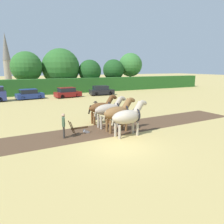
# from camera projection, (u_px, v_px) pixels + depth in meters

# --- Properties ---
(ground_plane) EXTENTS (240.00, 240.00, 0.00)m
(ground_plane) POSITION_uv_depth(u_px,v_px,m) (119.00, 147.00, 12.93)
(ground_plane) COLOR tan
(plowed_furrow_strip) EXTENTS (34.10, 4.81, 0.01)m
(plowed_furrow_strip) POSITION_uv_depth(u_px,v_px,m) (44.00, 140.00, 14.25)
(plowed_furrow_strip) COLOR brown
(plowed_furrow_strip) RESTS_ON ground
(hedgerow) EXTENTS (72.32, 1.77, 2.68)m
(hedgerow) POSITION_uv_depth(u_px,v_px,m) (39.00, 87.00, 37.47)
(hedgerow) COLOR #286023
(hedgerow) RESTS_ON ground
(tree_far_left) EXTENTS (5.56, 5.56, 7.46)m
(tree_far_left) POSITION_uv_depth(u_px,v_px,m) (27.00, 67.00, 39.30)
(tree_far_left) COLOR #423323
(tree_far_left) RESTS_ON ground
(tree_left) EXTENTS (7.33, 7.33, 8.27)m
(tree_left) POSITION_uv_depth(u_px,v_px,m) (61.00, 67.00, 42.76)
(tree_left) COLOR brown
(tree_left) RESTS_ON ground
(tree_center_left) EXTENTS (4.55, 4.55, 6.15)m
(tree_center_left) POSITION_uv_depth(u_px,v_px,m) (90.00, 71.00, 43.83)
(tree_center_left) COLOR #423323
(tree_center_left) RESTS_ON ground
(tree_center) EXTENTS (4.49, 4.49, 6.33)m
(tree_center) POSITION_uv_depth(u_px,v_px,m) (113.00, 70.00, 46.77)
(tree_center) COLOR #4C3823
(tree_center) RESTS_ON ground
(tree_center_right) EXTENTS (5.19, 5.19, 7.76)m
(tree_center_right) POSITION_uv_depth(u_px,v_px,m) (130.00, 65.00, 48.83)
(tree_center_right) COLOR #423323
(tree_center_right) RESTS_ON ground
(church_spire) EXTENTS (2.30, 2.30, 14.90)m
(church_spire) POSITION_uv_depth(u_px,v_px,m) (6.00, 57.00, 65.60)
(church_spire) COLOR gray
(church_spire) RESTS_ON ground
(draft_horse_lead_left) EXTENTS (2.94, 1.09, 2.48)m
(draft_horse_lead_left) POSITION_uv_depth(u_px,v_px,m) (128.00, 117.00, 14.78)
(draft_horse_lead_left) COLOR #B2A38E
(draft_horse_lead_left) RESTS_ON ground
(draft_horse_lead_right) EXTENTS (2.80, 1.10, 2.51)m
(draft_horse_lead_right) POSITION_uv_depth(u_px,v_px,m) (118.00, 113.00, 15.91)
(draft_horse_lead_right) COLOR brown
(draft_horse_lead_right) RESTS_ON ground
(draft_horse_trail_left) EXTENTS (2.89, 1.00, 2.46)m
(draft_horse_trail_left) POSITION_uv_depth(u_px,v_px,m) (109.00, 109.00, 17.04)
(draft_horse_trail_left) COLOR #B2A38E
(draft_horse_trail_left) RESTS_ON ground
(draft_horse_trail_right) EXTENTS (2.77, 0.94, 2.43)m
(draft_horse_trail_right) POSITION_uv_depth(u_px,v_px,m) (102.00, 107.00, 18.20)
(draft_horse_trail_right) COLOR brown
(draft_horse_trail_right) RESTS_ON ground
(plow) EXTENTS (1.51, 0.48, 1.13)m
(plow) POSITION_uv_depth(u_px,v_px,m) (81.00, 130.00, 15.43)
(plow) COLOR #4C331E
(plow) RESTS_ON ground
(farmer_at_plow) EXTENTS (0.31, 0.65, 1.66)m
(farmer_at_plow) POSITION_uv_depth(u_px,v_px,m) (64.00, 124.00, 14.42)
(farmer_at_plow) COLOR #38332D
(farmer_at_plow) RESTS_ON ground
(farmer_beside_team) EXTENTS (0.42, 0.66, 1.68)m
(farmer_beside_team) POSITION_uv_depth(u_px,v_px,m) (96.00, 109.00, 19.51)
(farmer_beside_team) COLOR #4C4C4C
(farmer_beside_team) RESTS_ON ground
(parked_car_left) EXTENTS (4.05, 2.24, 1.50)m
(parked_car_left) POSITION_uv_depth(u_px,v_px,m) (29.00, 94.00, 32.18)
(parked_car_left) COLOR navy
(parked_car_left) RESTS_ON ground
(parked_car_center_left) EXTENTS (4.22, 2.35, 1.57)m
(parked_car_center_left) POSITION_uv_depth(u_px,v_px,m) (67.00, 93.00, 34.07)
(parked_car_center_left) COLOR maroon
(parked_car_center_left) RESTS_ON ground
(parked_car_center) EXTENTS (4.13, 2.07, 1.61)m
(parked_car_center) POSITION_uv_depth(u_px,v_px,m) (101.00, 91.00, 36.91)
(parked_car_center) COLOR black
(parked_car_center) RESTS_ON ground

